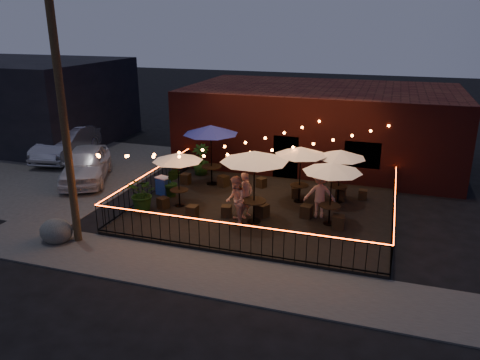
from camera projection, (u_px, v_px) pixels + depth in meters
The scene contains 39 objects.
ground at pixel (248, 231), 17.09m from camera, with size 110.00×110.00×0.00m, color black.
patio at pixel (263, 210), 18.87m from camera, with size 10.00×8.00×0.15m, color black.
sidewalk at pixel (216, 274), 14.16m from camera, with size 18.00×2.50×0.05m, color #3F3D3B.
parking_lot at pixel (50, 169), 24.22m from camera, with size 11.00×12.00×0.02m, color #3F3D3B.
brick_building at pixel (321, 125), 25.14m from camera, with size 14.00×8.00×4.00m.
background_building at pixel (20, 100), 29.68m from camera, with size 12.00×9.00×5.00m, color black.
utility_pole at pixel (65, 129), 15.05m from camera, with size 0.26×0.26×8.00m, color #3B2818.
fence_front at pixel (230, 238), 15.08m from camera, with size 10.00×0.04×1.04m.
fence_left at pixel (151, 183), 20.15m from camera, with size 0.04×8.00×1.04m.
fence_right at pixel (394, 211), 17.21m from camera, with size 0.04×8.00×1.04m.
festoon_lights at pixel (236, 151), 18.10m from camera, with size 10.02×8.72×1.32m.
cafe_table_0 at pixel (178, 158), 18.43m from camera, with size 2.45×2.45×2.23m.
cafe_table_1 at pixel (211, 130), 20.81m from camera, with size 2.93×2.93×2.76m.
cafe_table_2 at pixel (254, 157), 16.73m from camera, with size 3.25×3.25×2.76m.
cafe_table_3 at pixel (301, 152), 18.84m from camera, with size 2.19×2.19×2.35m.
cafe_table_4 at pixel (332, 168), 16.68m from camera, with size 2.18×2.18×2.37m.
cafe_table_5 at pixel (341, 155), 18.83m from camera, with size 2.39×2.39×2.24m.
bistro_chair_0 at pixel (163, 203), 18.75m from camera, with size 0.38×0.38×0.45m, color black.
bistro_chair_1 at pixel (192, 211), 17.88m from camera, with size 0.40×0.40×0.47m, color black.
bistro_chair_2 at pixel (186, 179), 21.56m from camera, with size 0.41×0.41×0.48m, color black.
bistro_chair_3 at pixel (223, 181), 21.24m from camera, with size 0.42×0.42×0.49m, color black.
bistro_chair_4 at pixel (226, 211), 17.94m from camera, with size 0.38×0.38×0.45m, color black.
bistro_chair_5 at pixel (262, 210), 17.95m from camera, with size 0.41×0.41×0.49m, color black.
bistro_chair_6 at pixel (261, 183), 21.13m from camera, with size 0.36×0.36×0.43m, color black.
bistro_chair_7 at pixel (296, 192), 19.93m from camera, with size 0.37×0.37×0.44m, color black.
bistro_chair_8 at pixel (306, 211), 17.88m from camera, with size 0.41×0.41×0.49m, color black.
bistro_chair_9 at pixel (338, 222), 16.91m from camera, with size 0.42×0.42×0.50m, color black.
bistro_chair_10 at pixel (341, 195), 19.60m from camera, with size 0.40×0.40×0.47m, color black.
bistro_chair_11 at pixel (363, 195), 19.70m from camera, with size 0.35×0.35×0.42m, color black.
patron_a at pixel (246, 195), 17.74m from camera, with size 0.64×0.42×1.76m, color tan.
patron_b at pixel (235, 200), 17.15m from camera, with size 0.88×0.69×1.82m, color tan.
patron_c at pixel (320, 194), 17.71m from camera, with size 1.20×0.69×1.86m, color tan.
potted_shrub_a at pixel (143, 194), 18.42m from camera, with size 1.25×1.08×1.39m, color #143F12.
potted_shrub_b at pixel (172, 182), 19.89m from camera, with size 0.71×0.57×1.28m, color #16340A.
potted_shrub_c at pixel (201, 160), 22.76m from camera, with size 0.83×0.83×1.48m, color #173912.
cooler at pixel (163, 186), 20.17m from camera, with size 0.71×0.60×0.80m.
boulder at pixel (56, 231), 16.17m from camera, with size 1.02×0.86×0.79m, color #474742.
car_white at pixel (86, 164), 22.29m from camera, with size 1.93×4.81×1.64m, color silver.
car_silver at pixel (67, 143), 25.95m from camera, with size 1.81×5.20×1.71m, color gray.
Camera 1 is at (4.57, -14.88, 7.31)m, focal length 35.00 mm.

